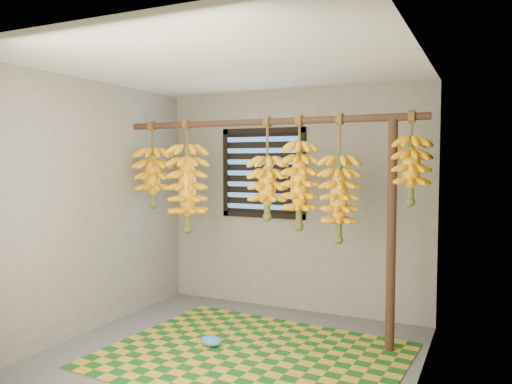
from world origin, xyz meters
The scene contains 16 objects.
floor centered at (0.00, 0.00, -0.01)m, with size 3.00×3.00×0.01m, color #505050.
ceiling centered at (0.00, 0.00, 2.40)m, with size 3.00×3.00×0.01m, color silver.
wall_back centered at (0.00, 1.50, 1.20)m, with size 3.00×0.01×2.40m, color slate.
wall_left centered at (-1.50, 0.00, 1.20)m, with size 0.01×3.00×2.40m, color slate.
wall_right centered at (1.50, 0.00, 1.20)m, with size 0.01×3.00×2.40m, color slate.
window centered at (-0.35, 1.48, 1.50)m, with size 1.00×0.04×1.00m.
hanging_pole centered at (0.00, 0.70, 2.00)m, with size 0.06×0.06×3.00m, color #472C1B.
support_post centered at (1.20, 0.70, 1.00)m, with size 0.08×0.08×2.00m, color #472C1B.
woven_mat centered at (0.18, 0.10, 0.01)m, with size 2.41×1.92×0.01m, color #174F18.
plastic_bag centered at (-0.24, 0.13, 0.05)m, with size 0.21×0.15×0.09m, color #3589C6.
banana_bunch_a centered at (-1.27, 0.70, 1.47)m, with size 0.38×0.38×0.89m.
banana_bunch_b centered at (-0.84, 0.70, 1.36)m, with size 0.40×0.40×1.13m.
banana_bunch_c centered at (0.05, 0.70, 1.38)m, with size 0.35×0.35×0.96m.
banana_bunch_d centered at (0.37, 0.70, 1.41)m, with size 0.32×0.32×1.04m.
banana_bunch_e centered at (0.74, 0.70, 1.30)m, with size 0.35×0.35×1.14m.
banana_bunch_f centered at (1.35, 0.70, 1.56)m, with size 0.29×0.29×0.78m.
Camera 1 is at (1.95, -3.58, 1.63)m, focal length 35.00 mm.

